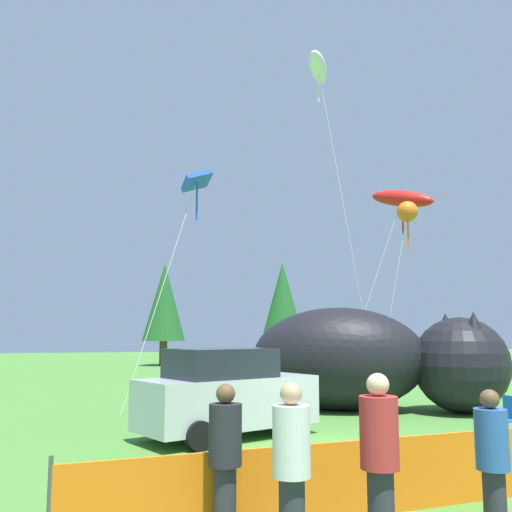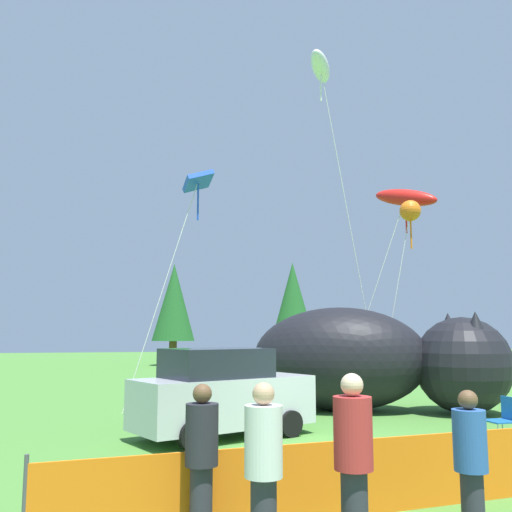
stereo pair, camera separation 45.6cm
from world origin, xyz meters
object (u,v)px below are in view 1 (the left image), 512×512
parked_car (226,394)px  kite_orange_flower (407,213)px  spectator_in_blue_shirt (225,455)px  folding_chair (507,415)px  spectator_in_grey_shirt (292,464)px  kite_blue_box (196,185)px  kite_white_ghost (318,69)px  kite_red_lizard (402,199)px  inflatable_cat (371,363)px  spectator_in_white_shirt (380,456)px  spectator_in_yellow_shirt (493,459)px

parked_car → kite_orange_flower: bearing=7.9°
spectator_in_blue_shirt → kite_orange_flower: kite_orange_flower is taller
folding_chair → kite_orange_flower: kite_orange_flower is taller
folding_chair → spectator_in_grey_shirt: (-6.58, -5.04, 0.43)m
folding_chair → kite_blue_box: kite_blue_box is taller
kite_white_ghost → kite_red_lizard: bearing=-5.2°
folding_chair → inflatable_cat: (-0.62, 5.23, 0.87)m
kite_blue_box → kite_red_lizard: kite_red_lizard is taller
spectator_in_blue_shirt → kite_red_lizard: (8.90, 11.50, 6.18)m
kite_orange_flower → kite_white_ghost: kite_white_ghost is taller
spectator_in_white_shirt → kite_red_lizard: 15.67m
inflatable_cat → kite_orange_flower: (1.99, 0.98, 4.95)m
parked_car → kite_white_ghost: kite_white_ghost is taller
folding_chair → spectator_in_blue_shirt: bearing=29.5°
inflatable_cat → kite_blue_box: bearing=-174.9°
spectator_in_blue_shirt → kite_white_ghost: size_ratio=0.14×
spectator_in_grey_shirt → kite_white_ghost: kite_white_ghost is taller
kite_red_lizard → spectator_in_grey_shirt: bearing=-124.2°
parked_car → spectator_in_blue_shirt: (-1.34, -6.25, -0.02)m
parked_car → kite_red_lizard: bearing=12.4°
parked_car → kite_orange_flower: 9.89m
spectator_in_blue_shirt → spectator_in_grey_shirt: spectator_in_grey_shirt is taller
spectator_in_yellow_shirt → kite_blue_box: size_ratio=0.22×
spectator_in_yellow_shirt → folding_chair: bearing=50.4°
spectator_in_white_shirt → kite_red_lizard: size_ratio=0.25×
spectator_in_yellow_shirt → kite_white_ghost: 16.97m
spectator_in_white_shirt → kite_red_lizard: (7.41, 12.39, 6.10)m
spectator_in_yellow_shirt → spectator_in_grey_shirt: 2.39m
inflatable_cat → spectator_in_white_shirt: size_ratio=4.04×
spectator_in_blue_shirt → kite_white_ghost: (5.86, 11.78, 10.91)m
parked_car → spectator_in_white_shirt: parked_car is taller
kite_white_ghost → kite_orange_flower: bearing=-27.3°
spectator_in_blue_shirt → kite_red_lizard: size_ratio=0.23×
spectator_in_blue_shirt → spectator_in_white_shirt: bearing=-30.6°
spectator_in_grey_shirt → kite_red_lizard: bearing=55.8°
parked_car → spectator_in_blue_shirt: parked_car is taller
kite_white_ghost → kite_red_lizard: (3.05, -0.28, -4.73)m
inflatable_cat → spectator_in_yellow_shirt: 10.92m
kite_blue_box → kite_orange_flower: bearing=-7.2°
parked_car → inflatable_cat: inflatable_cat is taller
spectator_in_blue_shirt → spectator_in_grey_shirt: bearing=-56.9°
inflatable_cat → spectator_in_blue_shirt: 11.47m
kite_blue_box → kite_red_lizard: bearing=1.3°
spectator_in_grey_shirt → inflatable_cat: bearing=59.9°
parked_car → inflatable_cat: bearing=9.4°
kite_orange_flower → spectator_in_white_shirt: bearing=-121.7°
kite_orange_flower → inflatable_cat: bearing=-153.9°
kite_orange_flower → spectator_in_yellow_shirt: bearing=-116.3°
spectator_in_blue_shirt → inflatable_cat: bearing=55.5°
spectator_in_grey_shirt → kite_blue_box: 13.62m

